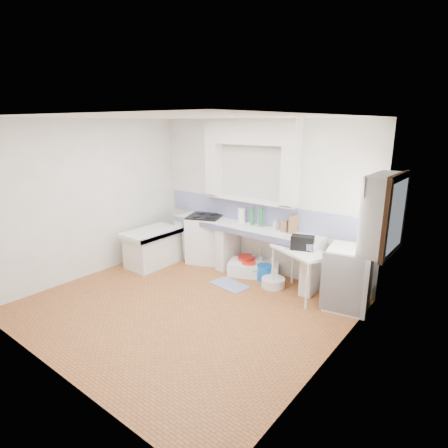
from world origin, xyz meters
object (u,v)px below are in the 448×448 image
Objects in this scene: sink at (254,269)px; side_table at (299,273)px; stove at (205,239)px; fridge at (349,278)px.

sink is 1.11m from side_table.
stove is 0.98× the size of side_table.
stove is at bearing -163.62° from side_table.
sink is 1.85m from fridge.
fridge reaches higher than stove.
fridge is at bearing 29.43° from side_table.
fridge reaches higher than sink.
sink is at bearing -171.20° from side_table.
fridge reaches higher than side_table.
sink is 0.96× the size of fridge.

